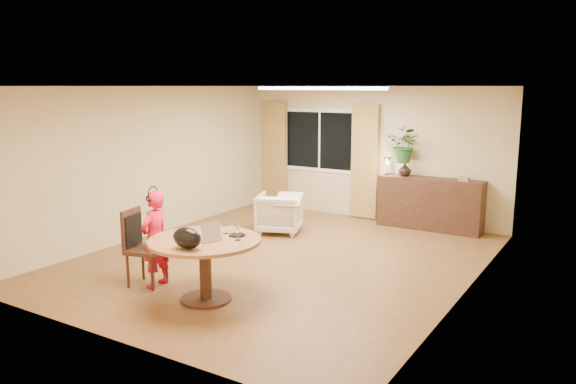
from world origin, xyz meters
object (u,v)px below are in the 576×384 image
object	(u,v)px
dining_table	(205,252)
armchair	(279,213)
dining_chair	(146,248)
child	(155,239)
sideboard	(430,204)

from	to	relation	value
dining_table	armchair	xyz separation A→B (m)	(-0.98, 3.23, -0.26)
dining_chair	armchair	bearing A→B (deg)	75.84
dining_table	child	bearing A→B (deg)	176.75
dining_table	dining_chair	distance (m)	1.01
dining_chair	sideboard	size ratio (longest dim) A/B	0.54
dining_chair	child	size ratio (longest dim) A/B	0.80
dining_table	sideboard	size ratio (longest dim) A/B	0.72
dining_chair	child	bearing A→B (deg)	4.73
dining_table	dining_chair	size ratio (longest dim) A/B	1.34
dining_table	dining_chair	bearing A→B (deg)	179.43
dining_chair	sideboard	world-z (taller)	dining_chair
sideboard	child	bearing A→B (deg)	-113.70
child	armchair	bearing A→B (deg)	176.82
dining_chair	armchair	size ratio (longest dim) A/B	1.31
dining_chair	sideboard	distance (m)	5.37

